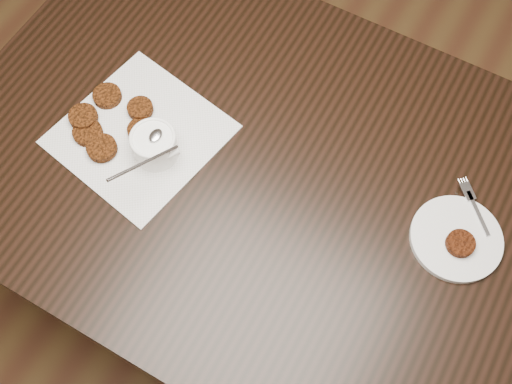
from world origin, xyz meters
The scene contains 6 objects.
floor centered at (0.00, 0.00, 0.00)m, with size 4.00×4.00×0.00m, color #53381C.
table centered at (0.05, 0.16, 0.38)m, with size 1.42×0.91×0.75m, color black.
napkin centered at (-0.26, 0.11, 0.75)m, with size 0.31×0.31×0.00m, color silver.
sauce_ramekin centered at (-0.20, 0.09, 0.82)m, with size 0.12×0.12×0.13m, color white, non-canonical shape.
patty_cluster centered at (-0.33, 0.09, 0.76)m, with size 0.21×0.21×0.02m, color #6B2E0E, non-canonical shape.
plate_with_patty centered at (0.41, 0.21, 0.76)m, with size 0.18×0.18×0.03m, color silver, non-canonical shape.
Camera 1 is at (0.28, -0.34, 1.86)m, focal length 42.79 mm.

